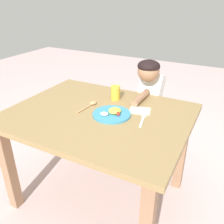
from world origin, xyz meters
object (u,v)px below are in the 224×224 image
(spoon, at_px, (91,104))
(drinking_cup, at_px, (116,93))
(person, at_px, (149,109))
(fork, at_px, (143,118))
(plate, at_px, (112,114))

(spoon, relative_size, drinking_cup, 1.95)
(drinking_cup, distance_m, person, 0.37)
(fork, relative_size, drinking_cup, 2.26)
(drinking_cup, bearing_deg, person, 58.49)
(plate, relative_size, fork, 1.05)
(fork, bearing_deg, plate, 93.63)
(spoon, relative_size, person, 0.20)
(plate, bearing_deg, drinking_cup, 111.39)
(spoon, distance_m, person, 0.53)
(plate, relative_size, spoon, 1.22)
(drinking_cup, xyz_separation_m, person, (0.16, 0.26, -0.20))
(spoon, height_order, drinking_cup, drinking_cup)
(person, bearing_deg, drinking_cup, 58.49)
(plate, height_order, drinking_cup, drinking_cup)
(fork, height_order, drinking_cup, drinking_cup)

